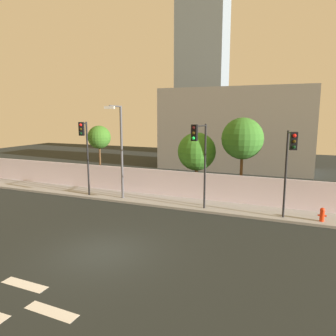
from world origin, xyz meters
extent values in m
plane|color=black|center=(0.00, 0.00, 0.00)|extent=(80.00, 80.00, 0.00)
cube|color=gray|center=(0.00, 8.20, 0.07)|extent=(36.00, 2.40, 0.15)
cube|color=silver|center=(0.00, 9.49, 1.05)|extent=(36.00, 0.18, 1.80)
cube|color=silver|center=(0.94, -4.10, 0.00)|extent=(1.81, 0.50, 0.01)
cube|color=silver|center=(-1.02, -3.25, 0.00)|extent=(1.81, 0.47, 0.01)
cylinder|color=black|center=(6.85, 7.55, 2.56)|extent=(0.12, 0.12, 4.82)
cylinder|color=black|center=(7.02, 6.88, 4.87)|extent=(0.41, 1.36, 0.08)
cube|color=black|center=(7.18, 6.21, 4.52)|extent=(0.38, 0.27, 0.90)
sphere|color=red|center=(7.21, 6.09, 4.79)|extent=(0.18, 0.18, 0.18)
sphere|color=#33260A|center=(7.21, 6.09, 4.51)|extent=(0.18, 0.18, 0.18)
sphere|color=black|center=(7.21, 6.09, 4.23)|extent=(0.18, 0.18, 0.18)
cylinder|color=black|center=(2.29, 7.55, 2.71)|extent=(0.12, 0.12, 5.12)
cylinder|color=black|center=(2.17, 6.83, 5.17)|extent=(0.31, 1.45, 0.08)
cube|color=black|center=(2.06, 6.11, 4.82)|extent=(0.37, 0.25, 0.90)
sphere|color=black|center=(2.04, 5.99, 5.09)|extent=(0.18, 0.18, 0.18)
sphere|color=#33260A|center=(2.04, 5.99, 4.81)|extent=(0.18, 0.18, 0.18)
sphere|color=#19F24C|center=(2.04, 5.99, 4.53)|extent=(0.18, 0.18, 0.18)
cylinder|color=black|center=(-6.21, 7.55, 2.73)|extent=(0.12, 0.12, 5.16)
cylinder|color=black|center=(-6.11, 7.15, 5.21)|extent=(0.27, 0.81, 0.08)
cube|color=black|center=(-6.02, 6.76, 4.86)|extent=(0.38, 0.27, 0.90)
sphere|color=red|center=(-5.99, 6.64, 5.13)|extent=(0.18, 0.18, 0.18)
sphere|color=#33260A|center=(-5.99, 6.64, 4.85)|extent=(0.18, 0.18, 0.18)
sphere|color=black|center=(-5.99, 6.64, 4.57)|extent=(0.18, 0.18, 0.18)
cylinder|color=#4C4C51|center=(-3.57, 7.75, 3.26)|extent=(0.16, 0.16, 6.22)
cylinder|color=#4C4C51|center=(-3.36, 6.75, 6.32)|extent=(0.53, 2.02, 0.10)
cube|color=beige|center=(-3.14, 5.75, 6.22)|extent=(0.64, 0.36, 0.16)
cylinder|color=red|center=(8.82, 7.60, 0.44)|extent=(0.24, 0.24, 0.58)
sphere|color=red|center=(8.82, 7.60, 0.77)|extent=(0.26, 0.26, 0.26)
cylinder|color=red|center=(8.65, 7.60, 0.47)|extent=(0.10, 0.09, 0.09)
cylinder|color=red|center=(8.99, 7.60, 0.47)|extent=(0.10, 0.09, 0.09)
cylinder|color=brown|center=(-7.46, 10.82, 1.74)|extent=(0.15, 0.15, 3.49)
sphere|color=#397022|center=(-7.46, 10.82, 4.00)|extent=(1.85, 1.85, 1.85)
cylinder|color=brown|center=(0.72, 10.82, 1.23)|extent=(0.24, 0.24, 2.46)
sphere|color=#377A25|center=(0.72, 10.82, 3.21)|extent=(2.71, 2.71, 2.71)
cylinder|color=brown|center=(3.90, 10.82, 1.73)|extent=(0.19, 0.19, 3.46)
sphere|color=#337125|center=(3.90, 10.82, 4.22)|extent=(2.79, 2.79, 2.79)
cube|color=gray|center=(1.02, 23.49, 4.23)|extent=(15.55, 6.00, 8.46)
cube|color=gray|center=(-6.41, 35.49, 14.84)|extent=(6.82, 5.00, 29.68)
camera|label=1|loc=(7.55, -10.86, 5.87)|focal=34.40mm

